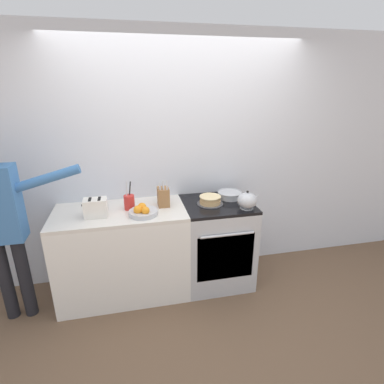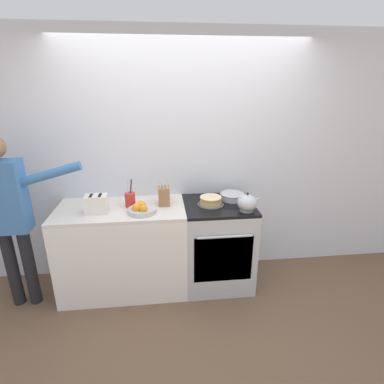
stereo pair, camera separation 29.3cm
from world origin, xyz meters
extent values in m
plane|color=brown|center=(0.00, 0.00, 0.00)|extent=(16.00, 16.00, 0.00)
cube|color=silver|center=(0.00, 0.67, 1.30)|extent=(8.00, 0.04, 2.60)
cube|color=white|center=(-0.67, 0.32, 0.44)|extent=(1.26, 0.65, 0.89)
cube|color=silver|center=(-0.67, 0.32, 0.90)|extent=(1.26, 0.65, 0.03)
cube|color=#B7BABF|center=(0.32, 0.32, 0.45)|extent=(0.70, 0.65, 0.89)
cube|color=black|center=(0.32, 0.01, 0.47)|extent=(0.58, 0.01, 0.49)
cylinder|color=#B7BABF|center=(0.32, -0.02, 0.73)|extent=(0.53, 0.02, 0.02)
cube|color=black|center=(0.32, 0.32, 0.91)|extent=(0.70, 0.65, 0.03)
cylinder|color=#4C4C51|center=(0.23, 0.30, 0.93)|extent=(0.26, 0.26, 0.01)
cylinder|color=tan|center=(0.23, 0.30, 0.95)|extent=(0.21, 0.21, 0.03)
cylinder|color=tan|center=(0.23, 0.30, 0.98)|extent=(0.21, 0.21, 0.03)
cylinder|color=beige|center=(0.23, 0.30, 1.00)|extent=(0.22, 0.22, 0.01)
cylinder|color=#B7BABF|center=(0.55, 0.12, 0.92)|extent=(0.13, 0.13, 0.01)
ellipsoid|color=#B7BABF|center=(0.55, 0.12, 1.00)|extent=(0.19, 0.19, 0.16)
cone|color=#B7BABF|center=(0.64, 0.12, 1.03)|extent=(0.09, 0.04, 0.08)
sphere|color=black|center=(0.55, 0.12, 1.09)|extent=(0.02, 0.02, 0.02)
cylinder|color=#B7BABF|center=(0.48, 0.43, 0.95)|extent=(0.25, 0.25, 0.06)
torus|color=#B7BABF|center=(0.48, 0.43, 0.99)|extent=(0.26, 0.26, 0.01)
cube|color=olive|center=(-0.23, 0.37, 1.01)|extent=(0.11, 0.15, 0.18)
cylinder|color=#B2B2B7|center=(-0.27, 0.33, 1.14)|extent=(0.01, 0.03, 0.07)
cylinder|color=#B2B2B7|center=(-0.23, 0.33, 1.15)|extent=(0.01, 0.04, 0.09)
cylinder|color=#B2B2B7|center=(-0.20, 0.33, 1.15)|extent=(0.01, 0.04, 0.09)
cylinder|color=#B2B2B7|center=(-0.27, 0.37, 1.13)|extent=(0.01, 0.03, 0.06)
cylinder|color=#B2B2B7|center=(-0.23, 0.37, 1.13)|extent=(0.01, 0.03, 0.06)
cylinder|color=red|center=(-0.57, 0.35, 0.99)|extent=(0.10, 0.10, 0.14)
cylinder|color=black|center=(-0.56, 0.37, 1.08)|extent=(0.04, 0.03, 0.23)
cylinder|color=#B7BABF|center=(-0.59, 0.36, 1.08)|extent=(0.03, 0.04, 0.23)
cylinder|color=#B7BABF|center=(-0.45, 0.19, 0.94)|extent=(0.27, 0.27, 0.04)
sphere|color=orange|center=(-0.45, 0.21, 0.99)|extent=(0.08, 0.08, 0.08)
sphere|color=orange|center=(-0.43, 0.13, 0.99)|extent=(0.08, 0.08, 0.08)
sphere|color=orange|center=(-0.49, 0.16, 0.99)|extent=(0.08, 0.08, 0.08)
cube|color=silver|center=(-0.87, 0.24, 1.01)|extent=(0.21, 0.14, 0.17)
cube|color=black|center=(-0.91, 0.24, 1.09)|extent=(0.02, 0.10, 0.00)
cube|color=black|center=(-0.83, 0.24, 1.09)|extent=(0.02, 0.10, 0.00)
cube|color=black|center=(-0.98, 0.24, 1.04)|extent=(0.02, 0.02, 0.01)
cylinder|color=black|center=(-1.71, 0.18, 0.40)|extent=(0.11, 0.11, 0.80)
cylinder|color=black|center=(-1.55, 0.18, 0.40)|extent=(0.11, 0.11, 0.80)
cube|color=#3D70AD|center=(-1.63, 0.18, 1.13)|extent=(0.34, 0.20, 0.66)
cylinder|color=#3D70AD|center=(-1.23, 0.18, 1.33)|extent=(0.56, 0.08, 0.22)
camera|label=1|loc=(-0.55, -2.40, 2.07)|focal=28.00mm
camera|label=2|loc=(-0.26, -2.45, 2.07)|focal=28.00mm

